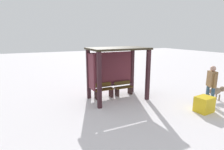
% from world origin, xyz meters
% --- Properties ---
extents(ground_plane, '(60.00, 60.00, 0.00)m').
position_xyz_m(ground_plane, '(0.00, 0.00, 0.00)').
color(ground_plane, silver).
extents(bus_shelter, '(2.84, 1.72, 2.57)m').
position_xyz_m(bus_shelter, '(-0.12, 0.23, 1.80)').
color(bus_shelter, '#381E24').
rests_on(bus_shelter, ground).
extents(bench_left_inside, '(1.01, 0.41, 0.76)m').
position_xyz_m(bench_left_inside, '(-0.58, 0.44, 0.34)').
color(bench_left_inside, brown).
rests_on(bench_left_inside, ground).
extents(bench_center_inside, '(1.01, 0.38, 0.72)m').
position_xyz_m(bench_center_inside, '(0.58, 0.44, 0.32)').
color(bench_center_inside, '#4D3A19').
rests_on(bench_center_inside, ground).
extents(person_walking, '(0.43, 0.60, 1.82)m').
position_xyz_m(person_walking, '(3.40, -2.58, 1.08)').
color(person_walking, olive).
rests_on(person_walking, ground).
extents(dog, '(1.01, 0.44, 0.68)m').
position_xyz_m(dog, '(4.26, -2.29, 0.47)').
color(dog, '#8C765D').
rests_on(dog, ground).
extents(grit_bin, '(0.75, 0.62, 0.65)m').
position_xyz_m(grit_bin, '(2.50, -2.99, 0.33)').
color(grit_bin, yellow).
rests_on(grit_bin, ground).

